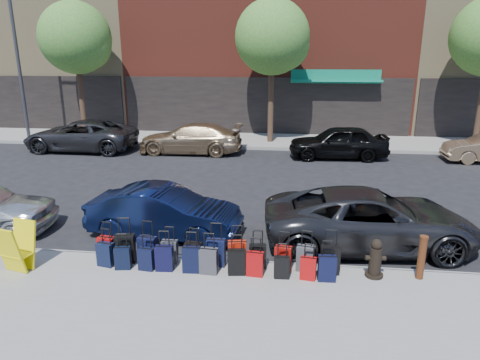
# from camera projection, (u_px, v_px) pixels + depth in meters

# --- Properties ---
(ground) EXTENTS (120.00, 120.00, 0.00)m
(ground) POSITION_uv_depth(u_px,v_px,m) (240.00, 201.00, 14.20)
(ground) COLOR black
(ground) RESTS_ON ground
(sidewalk_near) EXTENTS (60.00, 4.00, 0.15)m
(sidewalk_near) POSITION_uv_depth(u_px,v_px,m) (199.00, 312.00, 7.99)
(sidewalk_near) COLOR gray
(sidewalk_near) RESTS_ON ground
(sidewalk_far) EXTENTS (60.00, 4.00, 0.15)m
(sidewalk_far) POSITION_uv_depth(u_px,v_px,m) (261.00, 141.00, 23.69)
(sidewalk_far) COLOR gray
(sidewalk_far) RESTS_ON ground
(curb_near) EXTENTS (60.00, 0.08, 0.15)m
(curb_near) POSITION_uv_depth(u_px,v_px,m) (217.00, 262.00, 9.91)
(curb_near) COLOR gray
(curb_near) RESTS_ON ground
(curb_far) EXTENTS (60.00, 0.08, 0.15)m
(curb_far) POSITION_uv_depth(u_px,v_px,m) (259.00, 148.00, 21.77)
(curb_far) COLOR gray
(curb_far) RESTS_ON ground
(building_left) EXTENTS (15.00, 12.12, 16.00)m
(building_left) POSITION_uv_depth(u_px,v_px,m) (50.00, 6.00, 30.86)
(building_left) COLOR #9C8960
(building_left) RESTS_ON ground
(tree_left) EXTENTS (3.80, 3.80, 7.27)m
(tree_left) POSITION_uv_depth(u_px,v_px,m) (78.00, 40.00, 22.82)
(tree_left) COLOR black
(tree_left) RESTS_ON sidewalk_far
(tree_center) EXTENTS (3.80, 3.80, 7.27)m
(tree_center) POSITION_uv_depth(u_px,v_px,m) (275.00, 39.00, 21.63)
(tree_center) COLOR black
(tree_center) RESTS_ON sidewalk_far
(streetlight) EXTENTS (2.59, 0.18, 8.00)m
(streetlight) POSITION_uv_depth(u_px,v_px,m) (21.00, 55.00, 22.70)
(streetlight) COLOR #333338
(streetlight) RESTS_ON sidewalk_far
(suitcase_front_0) EXTENTS (0.42, 0.27, 0.94)m
(suitcase_front_0) POSITION_uv_depth(u_px,v_px,m) (107.00, 249.00, 9.74)
(suitcase_front_0) COLOR #97090A
(suitcase_front_0) RESTS_ON sidewalk_near
(suitcase_front_1) EXTENTS (0.47, 0.30, 1.05)m
(suitcase_front_1) POSITION_uv_depth(u_px,v_px,m) (125.00, 248.00, 9.68)
(suitcase_front_1) COLOR black
(suitcase_front_1) RESTS_ON sidewalk_near
(suitcase_front_2) EXTENTS (0.43, 0.27, 0.99)m
(suitcase_front_2) POSITION_uv_depth(u_px,v_px,m) (148.00, 250.00, 9.67)
(suitcase_front_2) COLOR black
(suitcase_front_2) RESTS_ON sidewalk_near
(suitcase_front_3) EXTENTS (0.35, 0.19, 0.86)m
(suitcase_front_3) POSITION_uv_depth(u_px,v_px,m) (170.00, 251.00, 9.67)
(suitcase_front_3) COLOR #37383C
(suitcase_front_3) RESTS_ON sidewalk_near
(suitcase_front_4) EXTENTS (0.39, 0.26, 0.88)m
(suitcase_front_4) POSITION_uv_depth(u_px,v_px,m) (194.00, 254.00, 9.52)
(suitcase_front_4) COLOR black
(suitcase_front_4) RESTS_ON sidewalk_near
(suitcase_front_5) EXTENTS (0.42, 0.23, 1.00)m
(suitcase_front_5) POSITION_uv_depth(u_px,v_px,m) (216.00, 252.00, 9.52)
(suitcase_front_5) COLOR black
(suitcase_front_5) RESTS_ON sidewalk_near
(suitcase_front_6) EXTENTS (0.43, 0.28, 0.97)m
(suitcase_front_6) POSITION_uv_depth(u_px,v_px,m) (237.00, 254.00, 9.46)
(suitcase_front_6) COLOR #B01D0B
(suitcase_front_6) RESTS_ON sidewalk_near
(suitcase_front_7) EXTENTS (0.38, 0.24, 0.88)m
(suitcase_front_7) POSITION_uv_depth(u_px,v_px,m) (258.00, 256.00, 9.43)
(suitcase_front_7) COLOR black
(suitcase_front_7) RESTS_ON sidewalk_near
(suitcase_front_8) EXTENTS (0.39, 0.26, 0.88)m
(suitcase_front_8) POSITION_uv_depth(u_px,v_px,m) (283.00, 258.00, 9.33)
(suitcase_front_8) COLOR maroon
(suitcase_front_8) RESTS_ON sidewalk_near
(suitcase_front_9) EXTENTS (0.41, 0.28, 0.92)m
(suitcase_front_9) POSITION_uv_depth(u_px,v_px,m) (305.00, 258.00, 9.29)
(suitcase_front_9) COLOR #3F4045
(suitcase_front_9) RESTS_ON sidewalk_near
(suitcase_front_10) EXTENTS (0.41, 0.23, 0.99)m
(suitcase_front_10) POSITION_uv_depth(u_px,v_px,m) (330.00, 260.00, 9.19)
(suitcase_front_10) COLOR black
(suitcase_front_10) RESTS_ON sidewalk_near
(suitcase_back_0) EXTENTS (0.40, 0.28, 0.87)m
(suitcase_back_0) POSITION_uv_depth(u_px,v_px,m) (106.00, 254.00, 9.52)
(suitcase_back_0) COLOR black
(suitcase_back_0) RESTS_ON sidewalk_near
(suitcase_back_1) EXTENTS (0.37, 0.25, 0.81)m
(suitcase_back_1) POSITION_uv_depth(u_px,v_px,m) (123.00, 258.00, 9.40)
(suitcase_back_1) COLOR black
(suitcase_back_1) RESTS_ON sidewalk_near
(suitcase_back_2) EXTENTS (0.36, 0.24, 0.81)m
(suitcase_back_2) POSITION_uv_depth(u_px,v_px,m) (147.00, 259.00, 9.35)
(suitcase_back_2) COLOR black
(suitcase_back_2) RESTS_ON sidewalk_near
(suitcase_back_3) EXTENTS (0.39, 0.25, 0.90)m
(suitcase_back_3) POSITION_uv_depth(u_px,v_px,m) (164.00, 258.00, 9.33)
(suitcase_back_3) COLOR black
(suitcase_back_3) RESTS_ON sidewalk_near
(suitcase_back_4) EXTENTS (0.39, 0.24, 0.91)m
(suitcase_back_4) POSITION_uv_depth(u_px,v_px,m) (192.00, 260.00, 9.25)
(suitcase_back_4) COLOR black
(suitcase_back_4) RESTS_ON sidewalk_near
(suitcase_back_5) EXTENTS (0.40, 0.25, 0.91)m
(suitcase_back_5) POSITION_uv_depth(u_px,v_px,m) (209.00, 261.00, 9.19)
(suitcase_back_5) COLOR #37373C
(suitcase_back_5) RESTS_ON sidewalk_near
(suitcase_back_6) EXTENTS (0.40, 0.26, 0.89)m
(suitcase_back_6) POSITION_uv_depth(u_px,v_px,m) (237.00, 262.00, 9.16)
(suitcase_back_6) COLOR black
(suitcase_back_6) RESTS_ON sidewalk_near
(suitcase_back_7) EXTENTS (0.37, 0.24, 0.85)m
(suitcase_back_7) POSITION_uv_depth(u_px,v_px,m) (255.00, 264.00, 9.10)
(suitcase_back_7) COLOR #9E0A0B
(suitcase_back_7) RESTS_ON sidewalk_near
(suitcase_back_8) EXTENTS (0.33, 0.20, 0.77)m
(suitcase_back_8) POSITION_uv_depth(u_px,v_px,m) (282.00, 267.00, 9.02)
(suitcase_back_8) COLOR black
(suitcase_back_8) RESTS_ON sidewalk_near
(suitcase_back_9) EXTENTS (0.35, 0.24, 0.79)m
(suitcase_back_9) POSITION_uv_depth(u_px,v_px,m) (308.00, 268.00, 8.96)
(suitcase_back_9) COLOR #A90A0C
(suitcase_back_9) RESTS_ON sidewalk_near
(suitcase_back_10) EXTENTS (0.38, 0.23, 0.88)m
(suitcase_back_10) POSITION_uv_depth(u_px,v_px,m) (327.00, 268.00, 8.90)
(suitcase_back_10) COLOR black
(suitcase_back_10) RESTS_ON sidewalk_near
(fire_hydrant) EXTENTS (0.43, 0.38, 0.85)m
(fire_hydrant) POSITION_uv_depth(u_px,v_px,m) (375.00, 259.00, 9.03)
(fire_hydrant) COLOR black
(fire_hydrant) RESTS_ON sidewalk_near
(bollard) EXTENTS (0.18, 0.18, 0.96)m
(bollard) POSITION_uv_depth(u_px,v_px,m) (422.00, 257.00, 8.92)
(bollard) COLOR #38190C
(bollard) RESTS_ON sidewalk_near
(display_rack) EXTENTS (0.74, 0.79, 1.07)m
(display_rack) POSITION_uv_depth(u_px,v_px,m) (17.00, 248.00, 9.26)
(display_rack) COLOR yellow
(display_rack) RESTS_ON sidewalk_near
(car_near_1) EXTENTS (4.17, 1.79, 1.33)m
(car_near_1) POSITION_uv_depth(u_px,v_px,m) (164.00, 212.00, 11.37)
(car_near_1) COLOR #0C1435
(car_near_1) RESTS_ON ground
(car_near_2) EXTENTS (5.47, 2.88, 1.47)m
(car_near_2) POSITION_uv_depth(u_px,v_px,m) (370.00, 219.00, 10.71)
(car_near_2) COLOR #2E2E31
(car_near_2) RESTS_ON ground
(car_far_0) EXTENTS (5.57, 2.64, 1.54)m
(car_far_0) POSITION_uv_depth(u_px,v_px,m) (81.00, 135.00, 21.43)
(car_far_0) COLOR #313133
(car_far_0) RESTS_ON ground
(car_far_1) EXTENTS (5.04, 2.05, 1.46)m
(car_far_1) POSITION_uv_depth(u_px,v_px,m) (190.00, 138.00, 20.90)
(car_far_1) COLOR tan
(car_far_1) RESTS_ON ground
(car_far_2) EXTENTS (4.61, 2.07, 1.54)m
(car_far_2) POSITION_uv_depth(u_px,v_px,m) (338.00, 142.00, 19.85)
(car_far_2) COLOR black
(car_far_2) RESTS_ON ground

